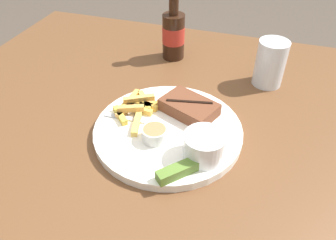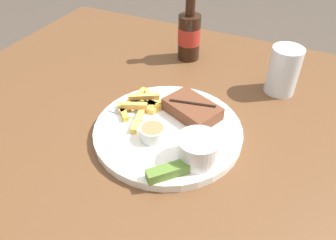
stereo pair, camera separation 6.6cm
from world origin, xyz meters
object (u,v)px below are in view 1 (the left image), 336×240
at_px(dinner_plate, 168,131).
at_px(coleslaw_cup, 204,145).
at_px(beer_bottle, 173,33).
at_px(drinking_glass, 270,63).
at_px(pickle_spear, 178,171).
at_px(steak_portion, 189,107).
at_px(dipping_sauce_cup, 155,133).
at_px(fork_utensil, 131,120).

distance_m(dinner_plate, coleslaw_cup, 0.11).
relative_size(beer_bottle, drinking_glass, 1.74).
xyz_separation_m(coleslaw_cup, drinking_glass, (0.09, 0.32, 0.01)).
xyz_separation_m(dinner_plate, coleslaw_cup, (0.09, -0.06, 0.04)).
bearing_deg(pickle_spear, steak_portion, 98.46).
distance_m(dipping_sauce_cup, fork_utensil, 0.08).
bearing_deg(steak_portion, pickle_spear, -81.54).
bearing_deg(fork_utensil, dipping_sauce_cup, -31.99).
relative_size(pickle_spear, drinking_glass, 0.63).
bearing_deg(pickle_spear, fork_utensil, 139.85).
height_order(fork_utensil, beer_bottle, beer_bottle).
xyz_separation_m(fork_utensil, drinking_glass, (0.26, 0.26, 0.04)).
height_order(dipping_sauce_cup, fork_utensil, dipping_sauce_cup).
height_order(steak_portion, fork_utensil, steak_portion).
height_order(steak_portion, drinking_glass, drinking_glass).
bearing_deg(dipping_sauce_cup, pickle_spear, -47.43).
relative_size(steak_portion, fork_utensil, 1.02).
bearing_deg(fork_utensil, beer_bottle, 89.58).
distance_m(coleslaw_cup, pickle_spear, 0.07).
height_order(steak_portion, dipping_sauce_cup, steak_portion).
xyz_separation_m(pickle_spear, drinking_glass, (0.13, 0.38, 0.03)).
distance_m(dinner_plate, steak_portion, 0.07).
height_order(fork_utensil, drinking_glass, drinking_glass).
relative_size(fork_utensil, drinking_glass, 1.17).
bearing_deg(coleslaw_cup, fork_utensil, 161.72).
distance_m(steak_portion, beer_bottle, 0.29).
height_order(coleslaw_cup, dipping_sauce_cup, coleslaw_cup).
distance_m(steak_portion, coleslaw_cup, 0.13).
bearing_deg(dipping_sauce_cup, fork_utensil, 149.40).
relative_size(dipping_sauce_cup, pickle_spear, 0.71).
relative_size(steak_portion, dipping_sauce_cup, 2.68).
xyz_separation_m(coleslaw_cup, dipping_sauce_cup, (-0.10, 0.02, -0.01)).
relative_size(coleslaw_cup, drinking_glass, 0.68).
bearing_deg(fork_utensil, drinking_glass, 43.87).
relative_size(dinner_plate, coleslaw_cup, 3.96).
bearing_deg(pickle_spear, dipping_sauce_cup, 132.57).
bearing_deg(beer_bottle, dinner_plate, -74.91).
xyz_separation_m(steak_portion, beer_bottle, (-0.11, 0.26, 0.04)).
xyz_separation_m(pickle_spear, fork_utensil, (-0.14, 0.11, -0.01)).
height_order(dinner_plate, dipping_sauce_cup, dipping_sauce_cup).
bearing_deg(coleslaw_cup, dipping_sauce_cup, 170.99).
relative_size(steak_portion, pickle_spear, 1.89).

